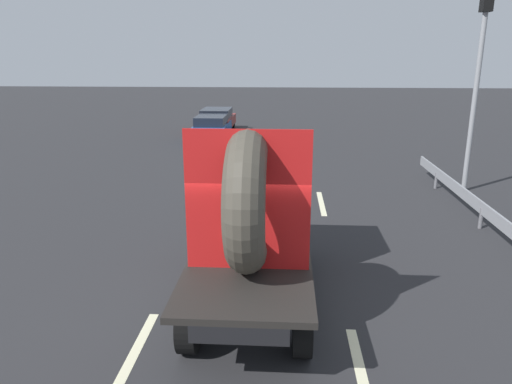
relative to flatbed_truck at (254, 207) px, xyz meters
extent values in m
plane|color=#28282B|center=(-0.20, -0.50, -1.63)|extent=(120.00, 120.00, 0.00)
cylinder|color=black|center=(-0.85, 1.15, -1.17)|extent=(0.28, 0.92, 0.92)
cylinder|color=black|center=(0.85, 1.15, -1.17)|extent=(0.28, 0.92, 0.92)
cylinder|color=black|center=(-0.85, -2.09, -1.17)|extent=(0.28, 0.92, 0.92)
cylinder|color=black|center=(0.85, -2.09, -1.17)|extent=(0.28, 0.92, 0.92)
cube|color=black|center=(0.00, -0.55, -0.72)|extent=(1.30, 5.13, 0.25)
cube|color=maroon|center=(0.00, 1.15, 0.08)|extent=(2.00, 1.72, 1.35)
cube|color=black|center=(0.00, 1.10, 0.37)|extent=(2.02, 1.64, 0.44)
cube|color=black|center=(0.00, -1.41, -0.55)|extent=(2.00, 3.41, 0.10)
cube|color=black|center=(0.00, 0.24, 0.05)|extent=(1.80, 0.08, 1.10)
torus|color=#474238|center=(0.00, -1.56, 0.60)|extent=(0.60, 2.19, 2.19)
cube|color=red|center=(0.00, -1.56, 0.60)|extent=(1.90, 0.03, 2.19)
cylinder|color=black|center=(-4.08, 17.90, -1.33)|extent=(0.21, 0.60, 0.60)
cylinder|color=black|center=(-2.62, 17.90, -1.33)|extent=(0.21, 0.60, 0.60)
cylinder|color=black|center=(-4.08, 15.38, -1.33)|extent=(0.21, 0.60, 0.60)
cylinder|color=black|center=(-2.62, 15.38, -1.33)|extent=(0.21, 0.60, 0.60)
cube|color=#194C99|center=(-3.35, 16.64, -1.07)|extent=(1.69, 3.93, 0.51)
cube|color=black|center=(-3.35, 16.54, -0.58)|extent=(1.52, 2.20, 0.47)
cylinder|color=gray|center=(6.50, 7.30, 1.16)|extent=(0.16, 0.16, 5.59)
cylinder|color=slate|center=(5.64, 3.64, -1.36)|extent=(0.10, 0.10, 0.55)
cylinder|color=slate|center=(5.64, 7.52, -1.36)|extent=(0.10, 0.10, 0.55)
cube|color=beige|center=(-1.68, -2.50, -1.63)|extent=(0.16, 2.75, 0.01)
cube|color=beige|center=(-1.68, 5.11, -1.63)|extent=(0.16, 2.18, 0.01)
cube|color=beige|center=(1.68, -2.70, -1.63)|extent=(0.16, 2.60, 0.01)
cube|color=beige|center=(1.68, 5.58, -1.63)|extent=(0.16, 2.44, 0.01)
cylinder|color=black|center=(-4.22, 20.58, -1.31)|extent=(0.22, 0.64, 0.64)
cylinder|color=black|center=(-2.67, 20.58, -1.31)|extent=(0.22, 0.64, 0.64)
cylinder|color=black|center=(-4.22, 17.91, -1.31)|extent=(0.22, 0.64, 0.64)
cylinder|color=black|center=(-2.67, 17.91, -1.31)|extent=(0.22, 0.64, 0.64)
cube|color=maroon|center=(-3.44, 19.24, -1.04)|extent=(1.79, 4.17, 0.55)
cube|color=black|center=(-3.44, 19.15, -0.52)|extent=(1.61, 2.34, 0.50)
camera|label=1|loc=(0.55, -8.42, 2.72)|focal=33.59mm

